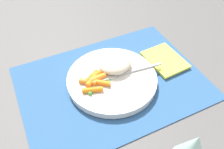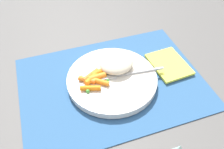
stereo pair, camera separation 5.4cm
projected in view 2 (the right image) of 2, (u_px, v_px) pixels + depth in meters
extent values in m
plane|color=#565451|center=(112.00, 83.00, 0.69)|extent=(2.40, 2.40, 0.00)
cube|color=#2D5684|center=(112.00, 82.00, 0.68)|extent=(0.51, 0.37, 0.01)
cylinder|color=silver|center=(112.00, 79.00, 0.68)|extent=(0.25, 0.25, 0.02)
ellipsoid|color=beige|center=(116.00, 63.00, 0.68)|extent=(0.10, 0.09, 0.04)
cylinder|color=orange|center=(97.00, 73.00, 0.67)|extent=(0.04, 0.02, 0.02)
cylinder|color=orange|center=(90.00, 88.00, 0.63)|extent=(0.06, 0.03, 0.01)
cylinder|color=orange|center=(97.00, 77.00, 0.66)|extent=(0.05, 0.02, 0.02)
cylinder|color=orange|center=(100.00, 82.00, 0.65)|extent=(0.05, 0.04, 0.01)
cylinder|color=orange|center=(87.00, 80.00, 0.65)|extent=(0.05, 0.04, 0.01)
cylinder|color=orange|center=(91.00, 75.00, 0.66)|extent=(0.05, 0.04, 0.02)
cylinder|color=orange|center=(92.00, 78.00, 0.65)|extent=(0.05, 0.04, 0.02)
sphere|color=#58A437|center=(100.00, 77.00, 0.66)|extent=(0.01, 0.01, 0.01)
sphere|color=#4A973B|center=(88.00, 84.00, 0.65)|extent=(0.01, 0.01, 0.01)
sphere|color=#56AB2F|center=(92.00, 73.00, 0.67)|extent=(0.01, 0.01, 0.01)
sphere|color=green|center=(81.00, 76.00, 0.66)|extent=(0.01, 0.01, 0.01)
sphere|color=green|center=(88.00, 91.00, 0.63)|extent=(0.01, 0.01, 0.01)
sphere|color=#5BA933|center=(105.00, 75.00, 0.67)|extent=(0.01, 0.01, 0.01)
sphere|color=green|center=(108.00, 81.00, 0.65)|extent=(0.01, 0.01, 0.01)
sphere|color=green|center=(109.00, 69.00, 0.68)|extent=(0.01, 0.01, 0.01)
sphere|color=green|center=(95.00, 74.00, 0.67)|extent=(0.01, 0.01, 0.01)
cube|color=#BBBBBB|center=(108.00, 77.00, 0.66)|extent=(0.05, 0.02, 0.01)
cube|color=#BBBBBB|center=(140.00, 72.00, 0.68)|extent=(0.14, 0.02, 0.01)
cube|color=#EAE54C|center=(169.00, 64.00, 0.73)|extent=(0.11, 0.13, 0.01)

